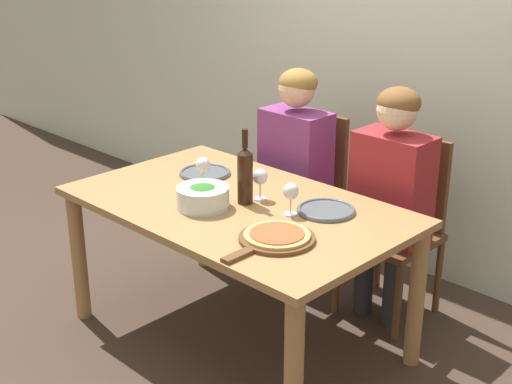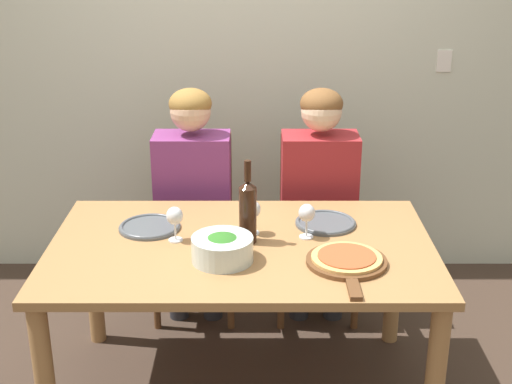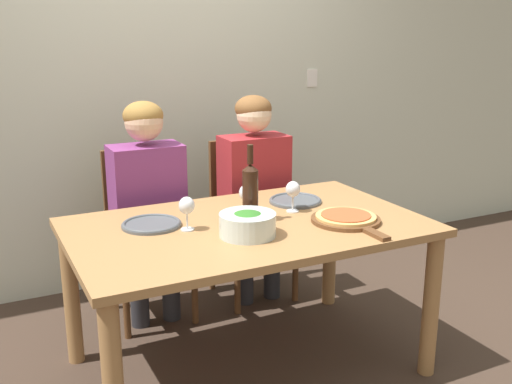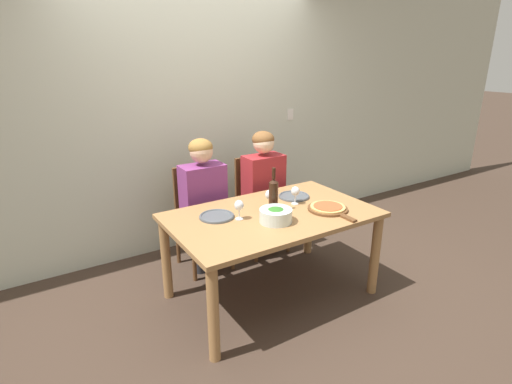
{
  "view_description": "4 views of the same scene",
  "coord_description": "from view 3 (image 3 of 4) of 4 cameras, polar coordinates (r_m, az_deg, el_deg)",
  "views": [
    {
      "loc": [
        2.21,
        -2.14,
        1.96
      ],
      "look_at": [
        0.08,
        0.04,
        0.79
      ],
      "focal_mm": 50.0,
      "sensor_mm": 36.0,
      "label": 1
    },
    {
      "loc": [
        0.06,
        -2.67,
        1.99
      ],
      "look_at": [
        0.07,
        0.08,
        0.93
      ],
      "focal_mm": 50.0,
      "sensor_mm": 36.0,
      "label": 2
    },
    {
      "loc": [
        -1.11,
        -2.32,
        1.58
      ],
      "look_at": [
        0.06,
        0.03,
        0.86
      ],
      "focal_mm": 42.0,
      "sensor_mm": 36.0,
      "label": 3
    },
    {
      "loc": [
        -1.63,
        -2.36,
        1.91
      ],
      "look_at": [
        -0.07,
        0.12,
        0.88
      ],
      "focal_mm": 28.0,
      "sensor_mm": 36.0,
      "label": 4
    }
  ],
  "objects": [
    {
      "name": "ground_plane",
      "position": [
        3.02,
        -0.76,
        -16.24
      ],
      "size": [
        40.0,
        40.0,
        0.0
      ],
      "primitive_type": "plane",
      "color": "#3D2D23"
    },
    {
      "name": "back_wall",
      "position": [
        3.78,
        -9.48,
        11.62
      ],
      "size": [
        10.0,
        0.06,
        2.7
      ],
      "color": "beige",
      "rests_on": "ground"
    },
    {
      "name": "dining_table",
      "position": [
        2.74,
        -0.8,
        -4.99
      ],
      "size": [
        1.59,
        0.97,
        0.73
      ],
      "color": "#9E7042",
      "rests_on": "ground"
    },
    {
      "name": "chair_left",
      "position": [
        3.41,
        -10.59,
        -3.42
      ],
      "size": [
        0.42,
        0.42,
        0.94
      ],
      "color": "brown",
      "rests_on": "ground"
    },
    {
      "name": "chair_right",
      "position": [
        3.62,
        -0.86,
        -2.03
      ],
      "size": [
        0.42,
        0.42,
        0.94
      ],
      "color": "brown",
      "rests_on": "ground"
    },
    {
      "name": "person_woman",
      "position": [
        3.24,
        -10.23,
        -0.08
      ],
      "size": [
        0.47,
        0.51,
        1.22
      ],
      "color": "#28282D",
      "rests_on": "ground"
    },
    {
      "name": "person_man",
      "position": [
        3.46,
        -0.06,
        1.17
      ],
      "size": [
        0.47,
        0.51,
        1.22
      ],
      "color": "#28282D",
      "rests_on": "ground"
    },
    {
      "name": "wine_bottle",
      "position": [
        2.7,
        -0.55,
        0.08
      ],
      "size": [
        0.07,
        0.07,
        0.36
      ],
      "color": "black",
      "rests_on": "dining_table"
    },
    {
      "name": "broccoli_bowl",
      "position": [
        2.54,
        -0.81,
        -3.08
      ],
      "size": [
        0.24,
        0.24,
        0.11
      ],
      "color": "silver",
      "rests_on": "dining_table"
    },
    {
      "name": "dinner_plate_left",
      "position": [
        2.71,
        -9.93,
        -3.02
      ],
      "size": [
        0.27,
        0.27,
        0.02
      ],
      "color": "#4C5156",
      "rests_on": "dining_table"
    },
    {
      "name": "dinner_plate_right",
      "position": [
        3.04,
        3.77,
        -0.8
      ],
      "size": [
        0.27,
        0.27,
        0.02
      ],
      "color": "#4C5156",
      "rests_on": "dining_table"
    },
    {
      "name": "pizza_on_board",
      "position": [
        2.76,
        8.64,
        -2.54
      ],
      "size": [
        0.32,
        0.46,
        0.04
      ],
      "color": "brown",
      "rests_on": "dining_table"
    },
    {
      "name": "wine_glass_left",
      "position": [
        2.61,
        -6.61,
        -1.44
      ],
      "size": [
        0.07,
        0.07,
        0.15
      ],
      "color": "silver",
      "rests_on": "dining_table"
    },
    {
      "name": "wine_glass_right",
      "position": [
        2.86,
        3.53,
        0.12
      ],
      "size": [
        0.07,
        0.07,
        0.15
      ],
      "color": "silver",
      "rests_on": "dining_table"
    },
    {
      "name": "wine_glass_centre",
      "position": [
        2.79,
        -0.92,
        -0.23
      ],
      "size": [
        0.07,
        0.07,
        0.15
      ],
      "color": "silver",
      "rests_on": "dining_table"
    }
  ]
}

